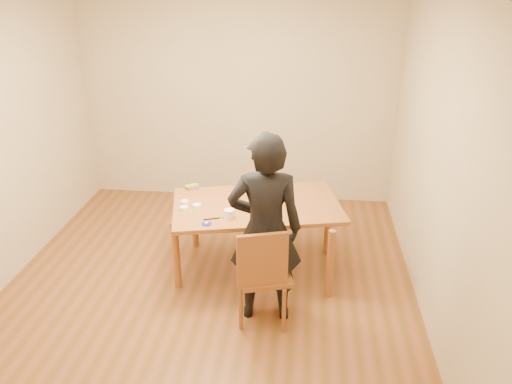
# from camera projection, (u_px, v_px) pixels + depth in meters

# --- Properties ---
(room_shell) EXTENTS (4.00, 4.50, 2.70)m
(room_shell) POSITION_uv_depth(u_px,v_px,m) (209.00, 148.00, 4.61)
(room_shell) COLOR brown
(room_shell) RESTS_ON ground
(dining_table) EXTENTS (1.80, 1.30, 0.04)m
(dining_table) POSITION_uv_depth(u_px,v_px,m) (257.00, 206.00, 4.91)
(dining_table) COLOR brown
(dining_table) RESTS_ON floor
(dining_chair) EXTENTS (0.53, 0.53, 0.04)m
(dining_chair) POSITION_uv_depth(u_px,v_px,m) (264.00, 274.00, 4.31)
(dining_chair) COLOR brown
(dining_chair) RESTS_ON floor
(cake_plate) EXTENTS (0.30, 0.30, 0.02)m
(cake_plate) POSITION_uv_depth(u_px,v_px,m) (270.00, 198.00, 4.99)
(cake_plate) COLOR #AC0B19
(cake_plate) RESTS_ON dining_table
(cake) EXTENTS (0.22, 0.22, 0.07)m
(cake) POSITION_uv_depth(u_px,v_px,m) (270.00, 194.00, 4.97)
(cake) COLOR white
(cake) RESTS_ON cake_plate
(frosting_dome) EXTENTS (0.22, 0.22, 0.03)m
(frosting_dome) POSITION_uv_depth(u_px,v_px,m) (270.00, 190.00, 4.95)
(frosting_dome) COLOR white
(frosting_dome) RESTS_ON cake
(frosting_tub) EXTENTS (0.10, 0.10, 0.09)m
(frosting_tub) POSITION_uv_depth(u_px,v_px,m) (229.00, 214.00, 4.61)
(frosting_tub) COLOR white
(frosting_tub) RESTS_ON dining_table
(frosting_lid) EXTENTS (0.09, 0.09, 0.01)m
(frosting_lid) POSITION_uv_depth(u_px,v_px,m) (206.00, 224.00, 4.51)
(frosting_lid) COLOR #1D19A8
(frosting_lid) RESTS_ON dining_table
(frosting_dollop) EXTENTS (0.04, 0.04, 0.02)m
(frosting_dollop) POSITION_uv_depth(u_px,v_px,m) (206.00, 222.00, 4.50)
(frosting_dollop) COLOR white
(frosting_dollop) RESTS_ON frosting_lid
(ramekin_green) EXTENTS (0.08, 0.08, 0.04)m
(ramekin_green) POSITION_uv_depth(u_px,v_px,m) (184.00, 208.00, 4.76)
(ramekin_green) COLOR white
(ramekin_green) RESTS_ON dining_table
(ramekin_yellow) EXTENTS (0.08, 0.08, 0.04)m
(ramekin_yellow) POSITION_uv_depth(u_px,v_px,m) (185.00, 202.00, 4.89)
(ramekin_yellow) COLOR white
(ramekin_yellow) RESTS_ON dining_table
(ramekin_multi) EXTENTS (0.08, 0.08, 0.04)m
(ramekin_multi) POSITION_uv_depth(u_px,v_px,m) (197.00, 206.00, 4.80)
(ramekin_multi) COLOR white
(ramekin_multi) RESTS_ON dining_table
(candy_box_pink) EXTENTS (0.14, 0.11, 0.02)m
(candy_box_pink) POSITION_uv_depth(u_px,v_px,m) (193.00, 188.00, 5.24)
(candy_box_pink) COLOR #E13476
(candy_box_pink) RESTS_ON dining_table
(candy_box_green) EXTENTS (0.15, 0.13, 0.02)m
(candy_box_green) POSITION_uv_depth(u_px,v_px,m) (192.00, 186.00, 5.23)
(candy_box_green) COLOR green
(candy_box_green) RESTS_ON candy_box_pink
(spatula) EXTENTS (0.15, 0.07, 0.01)m
(spatula) POSITION_uv_depth(u_px,v_px,m) (212.00, 219.00, 4.60)
(spatula) COLOR black
(spatula) RESTS_ON dining_table
(person) EXTENTS (0.66, 0.47, 1.72)m
(person) POSITION_uv_depth(u_px,v_px,m) (265.00, 230.00, 4.18)
(person) COLOR black
(person) RESTS_ON floor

